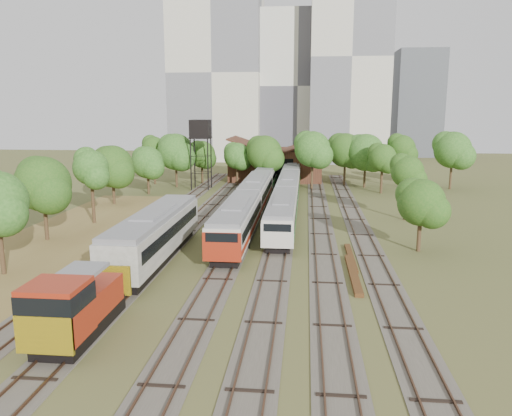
# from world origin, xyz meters

# --- Properties ---
(ground) EXTENTS (240.00, 240.00, 0.00)m
(ground) POSITION_xyz_m (0.00, 0.00, 0.00)
(ground) COLOR #475123
(ground) RESTS_ON ground
(dry_grass_patch) EXTENTS (14.00, 60.00, 0.04)m
(dry_grass_patch) POSITION_xyz_m (-18.00, 8.00, 0.02)
(dry_grass_patch) COLOR brown
(dry_grass_patch) RESTS_ON ground
(tracks) EXTENTS (24.60, 80.00, 0.19)m
(tracks) POSITION_xyz_m (-0.67, 25.00, 0.04)
(tracks) COLOR #4C473D
(tracks) RESTS_ON ground
(railcar_red_set) EXTENTS (3.02, 34.58, 3.74)m
(railcar_red_set) POSITION_xyz_m (-2.00, 22.29, 1.98)
(railcar_red_set) COLOR black
(railcar_red_set) RESTS_ON ground
(railcar_green_set) EXTENTS (2.83, 52.07, 3.49)m
(railcar_green_set) POSITION_xyz_m (2.00, 35.46, 1.85)
(railcar_green_set) COLOR black
(railcar_green_set) RESTS_ON ground
(railcar_rear) EXTENTS (2.85, 16.08, 3.52)m
(railcar_rear) POSITION_xyz_m (-2.00, 49.62, 1.86)
(railcar_rear) COLOR black
(railcar_rear) RESTS_ON ground
(shunter_locomotive) EXTENTS (2.93, 8.10, 3.83)m
(shunter_locomotive) POSITION_xyz_m (-8.00, -7.23, 1.86)
(shunter_locomotive) COLOR black
(shunter_locomotive) RESTS_ON ground
(old_grey_coach) EXTENTS (3.25, 18.00, 4.03)m
(old_grey_coach) POSITION_xyz_m (-8.00, 7.71, 2.20)
(old_grey_coach) COLOR black
(old_grey_coach) RESTS_ON ground
(water_tower) EXTENTS (3.14, 3.14, 10.85)m
(water_tower) POSITION_xyz_m (-12.11, 45.75, 9.15)
(water_tower) COLOR black
(water_tower) RESTS_ON ground
(rail_pile_near) EXTENTS (0.61, 9.10, 0.30)m
(rail_pile_near) POSITION_xyz_m (8.00, 5.14, 0.15)
(rail_pile_near) COLOR #533217
(rail_pile_near) RESTS_ON ground
(rail_pile_far) EXTENTS (0.49, 7.91, 0.26)m
(rail_pile_far) POSITION_xyz_m (8.20, 9.53, 0.13)
(rail_pile_far) COLOR #533217
(rail_pile_far) RESTS_ON ground
(maintenance_shed) EXTENTS (16.45, 11.55, 7.58)m
(maintenance_shed) POSITION_xyz_m (-1.00, 57.98, 2.91)
(maintenance_shed) COLOR #3D2216
(maintenance_shed) RESTS_ON ground
(tree_band_left) EXTENTS (7.60, 62.56, 8.09)m
(tree_band_left) POSITION_xyz_m (-19.97, 22.25, 5.39)
(tree_band_left) COLOR #382616
(tree_band_left) RESTS_ON ground
(tree_band_far) EXTENTS (49.52, 9.91, 9.10)m
(tree_band_far) POSITION_xyz_m (4.85, 49.35, 5.76)
(tree_band_far) COLOR #382616
(tree_band_far) RESTS_ON ground
(tree_band_right) EXTENTS (5.42, 35.94, 7.41)m
(tree_band_right) POSITION_xyz_m (15.15, 27.74, 5.01)
(tree_band_right) COLOR #382616
(tree_band_right) RESTS_ON ground
(tower_left) EXTENTS (22.00, 16.00, 42.00)m
(tower_left) POSITION_xyz_m (-18.00, 95.00, 21.00)
(tower_left) COLOR beige
(tower_left) RESTS_ON ground
(tower_centre) EXTENTS (20.00, 18.00, 36.00)m
(tower_centre) POSITION_xyz_m (2.00, 100.00, 18.00)
(tower_centre) COLOR beige
(tower_centre) RESTS_ON ground
(tower_right) EXTENTS (18.00, 16.00, 48.00)m
(tower_right) POSITION_xyz_m (14.00, 92.00, 24.00)
(tower_right) COLOR beige
(tower_right) RESTS_ON ground
(tower_far_right) EXTENTS (12.00, 12.00, 28.00)m
(tower_far_right) POSITION_xyz_m (34.00, 110.00, 14.00)
(tower_far_right) COLOR #474A4F
(tower_far_right) RESTS_ON ground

